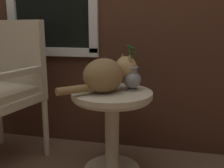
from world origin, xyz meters
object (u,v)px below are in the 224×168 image
at_px(wicker_side_table, 112,117).
at_px(wicker_chair, 0,84).
at_px(cat, 107,74).
at_px(pewter_vase_with_ivy, 132,77).

xyz_separation_m(wicker_side_table, wicker_chair, (-0.84, 0.02, 0.18)).
height_order(wicker_chair, cat, wicker_chair).
bearing_deg(wicker_chair, cat, -2.25).
bearing_deg(wicker_chair, wicker_side_table, -1.39).
height_order(wicker_side_table, pewter_vase_with_ivy, pewter_vase_with_ivy).
xyz_separation_m(wicker_chair, pewter_vase_with_ivy, (0.96, 0.05, 0.08)).
bearing_deg(wicker_chair, pewter_vase_with_ivy, 2.94).
bearing_deg(wicker_side_table, wicker_chair, 178.61).
bearing_deg(pewter_vase_with_ivy, cat, -151.46).
bearing_deg(cat, wicker_side_table, 21.63).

